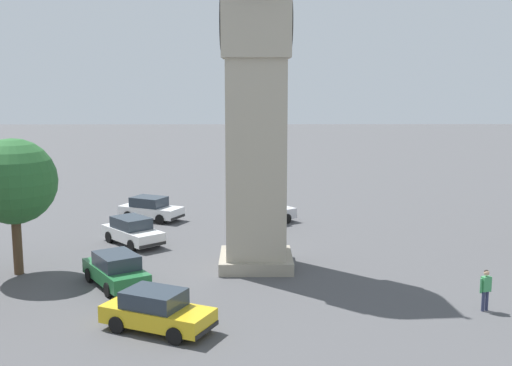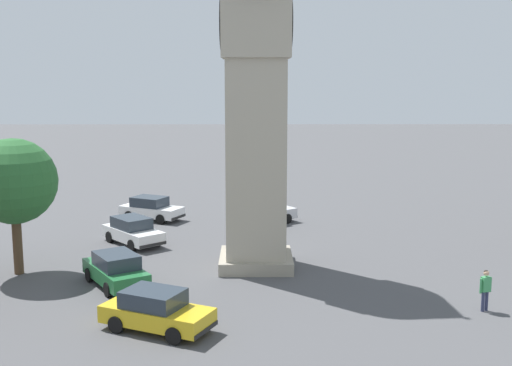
{
  "view_description": "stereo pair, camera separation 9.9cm",
  "coord_description": "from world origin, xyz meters",
  "views": [
    {
      "loc": [
        30.38,
        -0.31,
        9.15
      ],
      "look_at": [
        0.0,
        0.0,
        4.17
      ],
      "focal_mm": 44.69,
      "sensor_mm": 36.0,
      "label": 1
    },
    {
      "loc": [
        30.39,
        -0.22,
        9.15
      ],
      "look_at": [
        0.0,
        0.0,
        4.17
      ],
      "focal_mm": 44.69,
      "sensor_mm": 36.0,
      "label": 2
    }
  ],
  "objects": [
    {
      "name": "car_red_corner",
      "position": [
        -10.55,
        -6.81,
        0.76
      ],
      "size": [
        3.31,
        4.45,
        1.53
      ],
      "color": "white",
      "rests_on": "ground"
    },
    {
      "name": "ground_plane",
      "position": [
        0.0,
        0.0,
        0.0
      ],
      "size": [
        200.0,
        200.0,
        0.0
      ],
      "primitive_type": "plane",
      "color": "#4C4C4F"
    },
    {
      "name": "tree",
      "position": [
        1.11,
        -11.28,
        4.43
      ],
      "size": [
        4.01,
        4.01,
        6.46
      ],
      "color": "brown",
      "rests_on": "ground"
    },
    {
      "name": "car_black_far",
      "position": [
        -4.32,
        -6.86,
        0.76
      ],
      "size": [
        4.23,
        3.97,
        1.53
      ],
      "color": "white",
      "rests_on": "ground"
    },
    {
      "name": "car_silver_kerb",
      "position": [
        8.1,
        -3.72,
        0.76
      ],
      "size": [
        3.29,
        4.45,
        1.53
      ],
      "color": "gold",
      "rests_on": "ground"
    },
    {
      "name": "car_white_side",
      "position": [
        -9.31,
        0.56,
        0.76
      ],
      "size": [
        3.79,
        4.33,
        1.53
      ],
      "color": "silver",
      "rests_on": "ground"
    },
    {
      "name": "pedestrian",
      "position": [
        6.22,
        9.07,
        1.01
      ],
      "size": [
        0.33,
        0.53,
        1.69
      ],
      "color": "#2D3351",
      "rests_on": "ground"
    },
    {
      "name": "car_blue_kerb",
      "position": [
        3.0,
        -6.27,
        0.76
      ],
      "size": [
        4.39,
        3.63,
        1.53
      ],
      "color": "#236B38",
      "rests_on": "ground"
    },
    {
      "name": "clock_tower",
      "position": [
        0.0,
        0.0,
        10.88
      ],
      "size": [
        4.29,
        4.29,
        18.69
      ],
      "color": "gray",
      "rests_on": "ground"
    }
  ]
}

